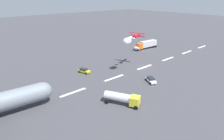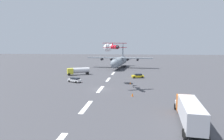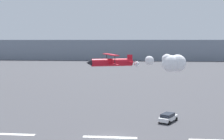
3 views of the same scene
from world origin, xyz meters
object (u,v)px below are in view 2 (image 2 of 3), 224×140
at_px(stunt_biplane_red, 109,47).
at_px(semi_truck_orange, 189,110).
at_px(followme_car_yellow, 138,76).
at_px(airport_staff_sedan, 75,80).
at_px(traffic_cone_far, 130,83).
at_px(fuel_tanker_truck, 78,71).
at_px(traffic_cone_near, 132,95).
at_px(cargo_transport_plane, 119,61).

height_order(stunt_biplane_red, semi_truck_orange, stunt_biplane_red).
xyz_separation_m(semi_truck_orange, followme_car_yellow, (41.68, 6.86, -1.30)).
height_order(semi_truck_orange, airport_staff_sedan, semi_truck_orange).
xyz_separation_m(airport_staff_sedan, traffic_cone_far, (-1.03, -17.76, -0.44)).
bearing_deg(followme_car_yellow, fuel_tanker_truck, 78.46).
distance_m(fuel_tanker_truck, airport_staff_sedan, 16.24).
bearing_deg(airport_staff_sedan, traffic_cone_near, -129.79).
bearing_deg(cargo_transport_plane, semi_truck_orange, -167.46).
distance_m(cargo_transport_plane, fuel_tanker_truck, 30.04).
height_order(cargo_transport_plane, stunt_biplane_red, stunt_biplane_red).
xyz_separation_m(airport_staff_sedan, traffic_cone_near, (-15.48, -18.59, -0.44)).
bearing_deg(stunt_biplane_red, cargo_transport_plane, 0.64).
bearing_deg(traffic_cone_far, airport_staff_sedan, 86.67).
distance_m(airport_staff_sedan, traffic_cone_far, 17.79).
distance_m(stunt_biplane_red, semi_truck_orange, 34.02).
height_order(followme_car_yellow, traffic_cone_far, followme_car_yellow).
height_order(followme_car_yellow, airport_staff_sedan, same).
bearing_deg(traffic_cone_far, semi_truck_orange, -162.62).
xyz_separation_m(stunt_biplane_red, semi_truck_orange, (-28.80, -15.71, -8.99)).
bearing_deg(semi_truck_orange, followme_car_yellow, 9.35).
height_order(stunt_biplane_red, traffic_cone_far, stunt_biplane_red).
height_order(semi_truck_orange, fuel_tanker_truck, semi_truck_orange).
xyz_separation_m(followme_car_yellow, traffic_cone_far, (-11.98, 2.43, -0.44)).
bearing_deg(stunt_biplane_red, fuel_tanker_truck, 40.15).
distance_m(cargo_transport_plane, airport_staff_sedan, 43.53).
relative_size(semi_truck_orange, traffic_cone_near, 18.42).
bearing_deg(airport_staff_sedan, fuel_tanker_truck, 12.88).
bearing_deg(semi_truck_orange, fuel_tanker_truck, 33.38).
distance_m(stunt_biplane_red, fuel_tanker_truck, 25.02).
xyz_separation_m(fuel_tanker_truck, followme_car_yellow, (-4.86, -23.80, -0.93)).
height_order(stunt_biplane_red, followme_car_yellow, stunt_biplane_red).
height_order(stunt_biplane_red, fuel_tanker_truck, stunt_biplane_red).
relative_size(semi_truck_orange, airport_staff_sedan, 2.87).
bearing_deg(cargo_transport_plane, stunt_biplane_red, -179.36).
bearing_deg(airport_staff_sedan, semi_truck_orange, -138.64).
bearing_deg(traffic_cone_far, stunt_biplane_red, 97.91).
height_order(fuel_tanker_truck, followme_car_yellow, fuel_tanker_truck).
height_order(fuel_tanker_truck, airport_staff_sedan, fuel_tanker_truck).
bearing_deg(stunt_biplane_red, semi_truck_orange, -151.39).
bearing_deg(stunt_biplane_red, airport_staff_sedan, 80.37).
relative_size(fuel_tanker_truck, followme_car_yellow, 1.96).
xyz_separation_m(stunt_biplane_red, traffic_cone_near, (-13.56, -7.25, -10.73)).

